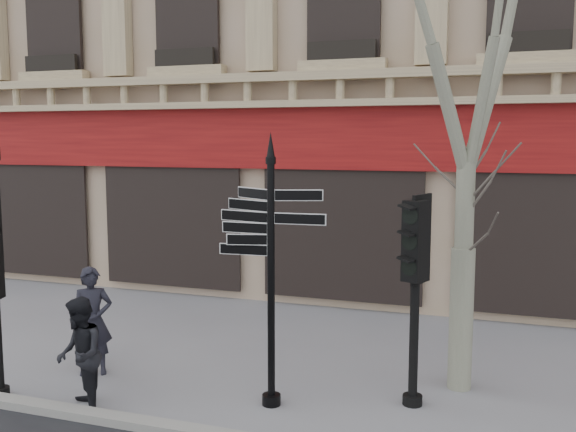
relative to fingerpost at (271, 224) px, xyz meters
name	(u,v)px	position (x,y,z in m)	size (l,w,h in m)	color
ground	(255,396)	(-0.32, 0.20, -2.47)	(80.00, 80.00, 0.00)	slate
fingerpost	(271,224)	(0.00, 0.00, 0.00)	(1.70, 1.70, 3.68)	black
traffic_signal_secondary	(416,263)	(1.81, 0.62, -0.52)	(0.56, 0.48, 2.80)	black
pedestrian_a	(92,321)	(-2.99, 0.20, -1.64)	(0.61, 0.40, 1.66)	black
pedestrian_b	(80,355)	(-2.32, -1.00, -1.71)	(0.74, 0.58, 1.53)	black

